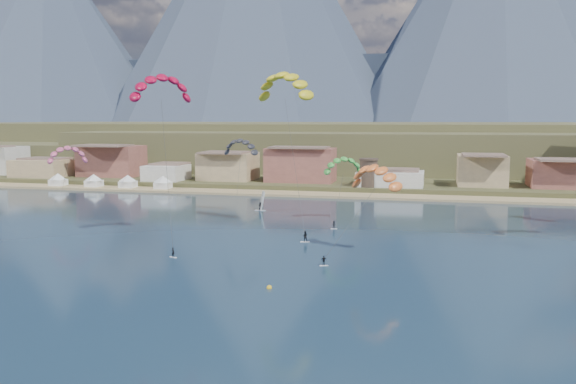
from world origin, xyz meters
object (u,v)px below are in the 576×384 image
at_px(kitesurfer_orange, 376,173).
at_px(windsurfer, 261,204).
at_px(watchtower, 369,172).
at_px(kitesurfer_red, 161,84).
at_px(kitesurfer_green, 343,163).
at_px(buoy, 269,288).
at_px(kitesurfer_yellow, 285,82).

relative_size(kitesurfer_orange, windsurfer, 3.80).
bearing_deg(watchtower, kitesurfer_red, -109.07).
bearing_deg(kitesurfer_green, kitesurfer_orange, -71.76).
xyz_separation_m(kitesurfer_green, windsurfer, (-21.78, 10.81, -11.23)).
bearing_deg(buoy, windsurfer, 107.03).
relative_size(kitesurfer_orange, kitesurfer_green, 1.13).
bearing_deg(kitesurfer_yellow, buoy, -78.83).
height_order(kitesurfer_yellow, windsurfer, kitesurfer_yellow).
relative_size(kitesurfer_yellow, windsurfer, 7.02).
height_order(kitesurfer_orange, buoy, kitesurfer_orange).
relative_size(watchtower, kitesurfer_orange, 0.47).
bearing_deg(kitesurfer_green, kitesurfer_yellow, -132.38).
relative_size(kitesurfer_yellow, kitesurfer_green, 2.09).
distance_m(watchtower, buoy, 106.25).
relative_size(kitesurfer_green, buoy, 22.86).
xyz_separation_m(watchtower, kitesurfer_red, (-28.18, -81.52, 22.10)).
distance_m(kitesurfer_red, buoy, 45.87).
distance_m(kitesurfer_yellow, windsurfer, 37.51).
bearing_deg(kitesurfer_red, buoy, -42.86).
relative_size(kitesurfer_red, kitesurfer_yellow, 0.95).
distance_m(kitesurfer_orange, windsurfer, 52.74).
bearing_deg(kitesurfer_red, kitesurfer_orange, 1.04).
height_order(watchtower, kitesurfer_yellow, kitesurfer_yellow).
xyz_separation_m(watchtower, kitesurfer_yellow, (-10.38, -62.37, 23.22)).
bearing_deg(windsurfer, buoy, -72.97).
height_order(kitesurfer_green, windsurfer, kitesurfer_green).
bearing_deg(watchtower, kitesurfer_green, -90.13).
bearing_deg(kitesurfer_yellow, kitesurfer_green, 47.62).
height_order(watchtower, kitesurfer_orange, kitesurfer_orange).
bearing_deg(windsurfer, kitesurfer_orange, -52.08).
bearing_deg(kitesurfer_red, kitesurfer_green, 47.29).
relative_size(watchtower, buoy, 12.26).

